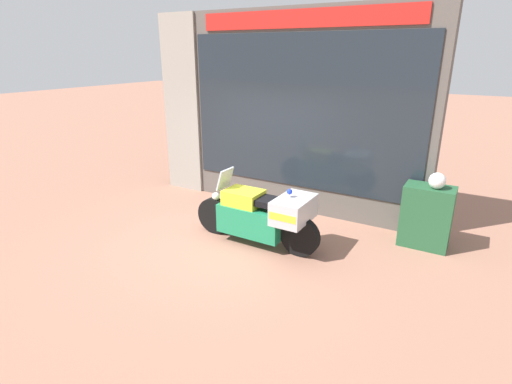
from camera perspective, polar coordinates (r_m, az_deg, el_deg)
ground_plane at (r=7.13m, az=-3.64°, el=-6.65°), size 60.00×60.00×0.00m
shop_building at (r=8.41m, az=1.34°, el=11.48°), size 5.91×0.55×3.92m
window_display at (r=8.42m, az=6.26°, el=0.88°), size 4.51×0.30×1.95m
paramedic_motorcycle at (r=6.66m, az=0.94°, el=-3.23°), size 2.35×0.81×1.25m
utility_cabinet at (r=7.25m, az=23.15°, el=-3.24°), size 0.78×0.48×1.06m
white_helmet at (r=6.97m, az=24.47°, el=1.47°), size 0.26×0.26×0.26m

